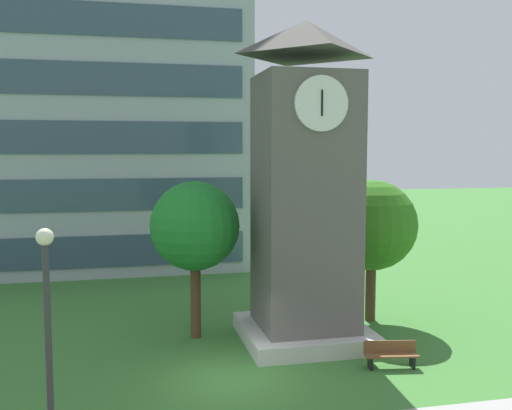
{
  "coord_description": "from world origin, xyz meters",
  "views": [
    {
      "loc": [
        -3.19,
        -17.58,
        7.34
      ],
      "look_at": [
        1.66,
        4.18,
        5.18
      ],
      "focal_mm": 40.58,
      "sensor_mm": 36.0,
      "label": 1
    }
  ],
  "objects_px": {
    "clock_tower": "(305,200)",
    "tree_by_building": "(372,226)",
    "tree_near_tower": "(195,227)",
    "street_lamp": "(48,331)",
    "park_bench": "(391,354)"
  },
  "relations": [
    {
      "from": "clock_tower",
      "to": "tree_near_tower",
      "type": "xyz_separation_m",
      "value": [
        -4.01,
        1.28,
        -1.08
      ]
    },
    {
      "from": "street_lamp",
      "to": "tree_near_tower",
      "type": "xyz_separation_m",
      "value": [
        4.18,
        9.68,
        0.8
      ]
    },
    {
      "from": "tree_near_tower",
      "to": "street_lamp",
      "type": "bearing_deg",
      "value": -113.36
    },
    {
      "from": "clock_tower",
      "to": "tree_near_tower",
      "type": "height_order",
      "value": "clock_tower"
    },
    {
      "from": "park_bench",
      "to": "tree_by_building",
      "type": "xyz_separation_m",
      "value": [
        1.54,
        5.22,
        3.65
      ]
    },
    {
      "from": "street_lamp",
      "to": "tree_by_building",
      "type": "distance_m",
      "value": 15.65
    },
    {
      "from": "park_bench",
      "to": "tree_near_tower",
      "type": "height_order",
      "value": "tree_near_tower"
    },
    {
      "from": "street_lamp",
      "to": "tree_near_tower",
      "type": "bearing_deg",
      "value": 66.64
    },
    {
      "from": "park_bench",
      "to": "street_lamp",
      "type": "distance_m",
      "value": 11.84
    },
    {
      "from": "street_lamp",
      "to": "clock_tower",
      "type": "bearing_deg",
      "value": 45.7
    },
    {
      "from": "clock_tower",
      "to": "street_lamp",
      "type": "distance_m",
      "value": 11.88
    },
    {
      "from": "clock_tower",
      "to": "tree_by_building",
      "type": "xyz_separation_m",
      "value": [
        3.57,
        1.91,
        -1.34
      ]
    },
    {
      "from": "park_bench",
      "to": "street_lamp",
      "type": "height_order",
      "value": "street_lamp"
    },
    {
      "from": "park_bench",
      "to": "tree_by_building",
      "type": "bearing_deg",
      "value": 73.56
    },
    {
      "from": "street_lamp",
      "to": "tree_by_building",
      "type": "relative_size",
      "value": 0.95
    }
  ]
}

